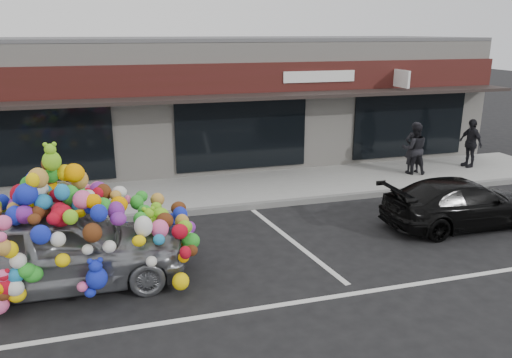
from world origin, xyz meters
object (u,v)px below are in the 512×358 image
object	(u,v)px
black_sedan	(462,203)
pedestrian_a	(414,147)
pedestrian_b	(415,149)
toy_car	(61,238)
pedestrian_c	(470,143)

from	to	relation	value
black_sedan	pedestrian_a	distance (m)	4.20
pedestrian_b	toy_car	bearing A→B (deg)	42.52
toy_car	pedestrian_b	world-z (taller)	toy_car
pedestrian_a	pedestrian_b	bearing A→B (deg)	76.56
black_sedan	pedestrian_a	bearing A→B (deg)	-17.29
toy_car	pedestrian_a	xyz separation A→B (m)	(10.17, 4.51, 0.04)
pedestrian_a	black_sedan	bearing A→B (deg)	76.31
black_sedan	pedestrian_b	distance (m)	4.08
pedestrian_a	pedestrian_b	distance (m)	0.12
black_sedan	pedestrian_b	size ratio (longest dim) A/B	2.46
pedestrian_a	pedestrian_b	world-z (taller)	pedestrian_a
black_sedan	pedestrian_c	distance (m)	5.41
pedestrian_a	toy_car	bearing A→B (deg)	27.12
pedestrian_a	pedestrian_c	distance (m)	2.25
toy_car	black_sedan	bearing A→B (deg)	-85.94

